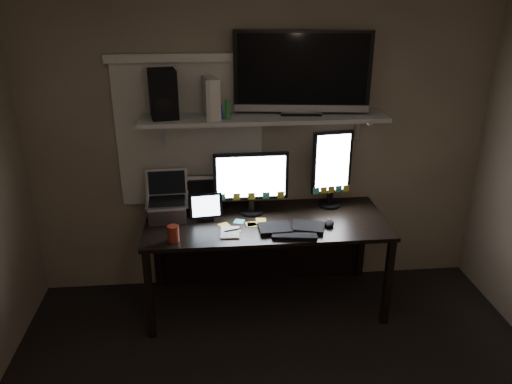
{
  "coord_description": "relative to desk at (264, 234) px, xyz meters",
  "views": [
    {
      "loc": [
        -0.39,
        -1.92,
        2.35
      ],
      "look_at": [
        -0.09,
        1.25,
        1.04
      ],
      "focal_mm": 35.0,
      "sensor_mm": 36.0,
      "label": 1
    }
  ],
  "objects": [
    {
      "name": "back_wall",
      "position": [
        0.0,
        0.25,
        0.7
      ],
      "size": [
        3.6,
        0.0,
        3.6
      ],
      "primitive_type": "plane",
      "rotation": [
        1.57,
        0.0,
        0.0
      ],
      "color": "#6C5B4D",
      "rests_on": "floor"
    },
    {
      "name": "window_blinds",
      "position": [
        -0.55,
        0.24,
        0.75
      ],
      "size": [
        1.1,
        0.02,
        1.1
      ],
      "primitive_type": "cube",
      "color": "beige",
      "rests_on": "back_wall"
    },
    {
      "name": "desk",
      "position": [
        0.0,
        0.0,
        0.0
      ],
      "size": [
        1.8,
        0.75,
        0.73
      ],
      "color": "black",
      "rests_on": "floor"
    },
    {
      "name": "wall_shelf",
      "position": [
        0.0,
        0.08,
        0.91
      ],
      "size": [
        1.8,
        0.35,
        0.03
      ],
      "primitive_type": "cube",
      "color": "#AEAEA9",
      "rests_on": "back_wall"
    },
    {
      "name": "monitor_landscape",
      "position": [
        -0.1,
        0.03,
        0.42
      ],
      "size": [
        0.57,
        0.07,
        0.5
      ],
      "primitive_type": "cube",
      "rotation": [
        0.0,
        0.0,
        0.02
      ],
      "color": "black",
      "rests_on": "desk"
    },
    {
      "name": "monitor_portrait",
      "position": [
        0.53,
        0.11,
        0.49
      ],
      "size": [
        0.32,
        0.1,
        0.62
      ],
      "primitive_type": "cube",
      "rotation": [
        0.0,
        0.0,
        0.13
      ],
      "color": "black",
      "rests_on": "desk"
    },
    {
      "name": "keyboard",
      "position": [
        0.16,
        -0.29,
        0.19
      ],
      "size": [
        0.5,
        0.25,
        0.03
      ],
      "primitive_type": "cube",
      "rotation": [
        0.0,
        0.0,
        -0.13
      ],
      "color": "black",
      "rests_on": "desk"
    },
    {
      "name": "mouse",
      "position": [
        0.45,
        -0.26,
        0.2
      ],
      "size": [
        0.09,
        0.12,
        0.04
      ],
      "primitive_type": "ellipsoid",
      "rotation": [
        0.0,
        0.0,
        -0.25
      ],
      "color": "black",
      "rests_on": "desk"
    },
    {
      "name": "notepad",
      "position": [
        -0.28,
        -0.3,
        0.18
      ],
      "size": [
        0.14,
        0.19,
        0.01
      ],
      "primitive_type": "cube",
      "rotation": [
        0.0,
        0.0,
        -0.06
      ],
      "color": "silver",
      "rests_on": "desk"
    },
    {
      "name": "tablet",
      "position": [
        -0.45,
        -0.07,
        0.28
      ],
      "size": [
        0.25,
        0.13,
        0.21
      ],
      "primitive_type": "cube",
      "rotation": [
        0.0,
        0.0,
        0.1
      ],
      "color": "black",
      "rests_on": "desk"
    },
    {
      "name": "file_sorter",
      "position": [
        -0.48,
        0.12,
        0.31
      ],
      "size": [
        0.22,
        0.1,
        0.27
      ],
      "primitive_type": "cube",
      "rotation": [
        0.0,
        0.0,
        0.03
      ],
      "color": "black",
      "rests_on": "desk"
    },
    {
      "name": "laptop",
      "position": [
        -0.73,
        -0.03,
        0.35
      ],
      "size": [
        0.32,
        0.27,
        0.35
      ],
      "primitive_type": "cube",
      "rotation": [
        0.0,
        0.0,
        0.05
      ],
      "color": "#A6A5AA",
      "rests_on": "desk"
    },
    {
      "name": "cup",
      "position": [
        -0.67,
        -0.38,
        0.23
      ],
      "size": [
        0.1,
        0.1,
        0.11
      ],
      "primitive_type": "cylinder",
      "rotation": [
        0.0,
        0.0,
        0.31
      ],
      "color": "maroon",
      "rests_on": "desk"
    },
    {
      "name": "sticky_notes",
      "position": [
        -0.18,
        -0.18,
        0.18
      ],
      "size": [
        0.33,
        0.24,
        0.0
      ],
      "primitive_type": null,
      "rotation": [
        0.0,
        0.0,
        -0.0
      ],
      "color": "gold",
      "rests_on": "desk"
    },
    {
      "name": "tv",
      "position": [
        0.28,
        0.12,
        1.22
      ],
      "size": [
        1.0,
        0.3,
        0.59
      ],
      "primitive_type": "cube",
      "rotation": [
        0.0,
        0.0,
        -0.13
      ],
      "color": "black",
      "rests_on": "wall_shelf"
    },
    {
      "name": "game_console",
      "position": [
        -0.38,
        0.07,
        1.07
      ],
      "size": [
        0.13,
        0.25,
        0.29
      ],
      "primitive_type": "cube",
      "rotation": [
        0.0,
        0.0,
        0.23
      ],
      "color": "beige",
      "rests_on": "wall_shelf"
    },
    {
      "name": "speaker",
      "position": [
        -0.72,
        0.09,
        1.1
      ],
      "size": [
        0.22,
        0.26,
        0.34
      ],
      "primitive_type": "cube",
      "rotation": [
        0.0,
        0.0,
        0.17
      ],
      "color": "black",
      "rests_on": "wall_shelf"
    },
    {
      "name": "bottles",
      "position": [
        -0.32,
        -0.0,
        0.99
      ],
      "size": [
        0.22,
        0.07,
        0.14
      ],
      "primitive_type": null,
      "rotation": [
        0.0,
        0.0,
        -0.11
      ],
      "color": "#A50F0C",
      "rests_on": "wall_shelf"
    }
  ]
}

